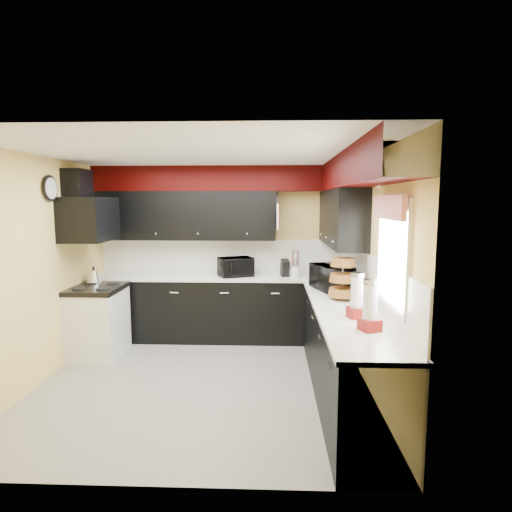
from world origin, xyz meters
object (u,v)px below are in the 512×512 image
Objects in this scene: knife_block at (285,268)px; kettle at (94,276)px; toaster_oven at (236,267)px; microwave at (332,277)px; utensil_crock at (295,271)px.

knife_block is 1.23× the size of kettle.
toaster_oven is at bearing 168.93° from knife_block.
toaster_oven is 1.54m from microwave.
microwave is at bearing -8.00° from kettle.
knife_block is at bearing 12.84° from microwave.
microwave is 1.05m from knife_block.
kettle reaches higher than utensil_crock.
toaster_oven is at bearing 14.20° from kettle.
microwave is 0.98m from utensil_crock.
kettle is at bearing 63.80° from microwave.
toaster_oven reaches higher than knife_block.
knife_block is 2.61m from kettle.
utensil_crock is at bearing -24.61° from toaster_oven.
microwave reaches higher than utensil_crock.
kettle is (-2.72, -0.46, -0.01)m from utensil_crock.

